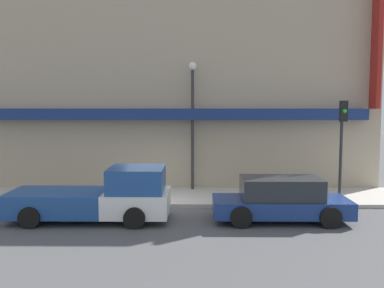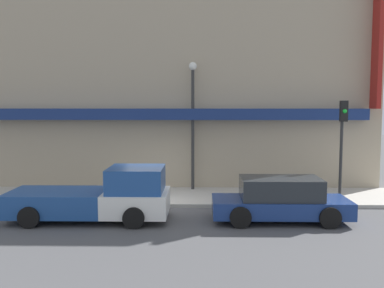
{
  "view_description": "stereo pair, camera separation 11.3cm",
  "coord_description": "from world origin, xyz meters",
  "px_view_note": "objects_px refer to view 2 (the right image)",
  "views": [
    {
      "loc": [
        1.54,
        -16.1,
        3.97
      ],
      "look_at": [
        1.33,
        1.36,
        2.34
      ],
      "focal_mm": 40.0,
      "sensor_mm": 36.0,
      "label": 1
    },
    {
      "loc": [
        1.65,
        -16.1,
        3.97
      ],
      "look_at": [
        1.33,
        1.36,
        2.34
      ],
      "focal_mm": 40.0,
      "sensor_mm": 36.0,
      "label": 2
    }
  ],
  "objects_px": {
    "fire_hydrant": "(124,193)",
    "pickup_truck": "(100,197)",
    "parked_car": "(280,200)",
    "traffic_light": "(342,133)",
    "street_lamp": "(193,111)"
  },
  "relations": [
    {
      "from": "parked_car",
      "to": "traffic_light",
      "type": "height_order",
      "value": "traffic_light"
    },
    {
      "from": "parked_car",
      "to": "street_lamp",
      "type": "relative_size",
      "value": 0.81
    },
    {
      "from": "parked_car",
      "to": "street_lamp",
      "type": "distance_m",
      "value": 6.36
    },
    {
      "from": "pickup_truck",
      "to": "parked_car",
      "type": "relative_size",
      "value": 1.18
    },
    {
      "from": "pickup_truck",
      "to": "traffic_light",
      "type": "distance_m",
      "value": 9.42
    },
    {
      "from": "fire_hydrant",
      "to": "traffic_light",
      "type": "bearing_deg",
      "value": -0.01
    },
    {
      "from": "pickup_truck",
      "to": "fire_hydrant",
      "type": "xyz_separation_m",
      "value": [
        0.42,
        2.24,
        -0.34
      ]
    },
    {
      "from": "street_lamp",
      "to": "pickup_truck",
      "type": "bearing_deg",
      "value": -123.22
    },
    {
      "from": "fire_hydrant",
      "to": "pickup_truck",
      "type": "bearing_deg",
      "value": -100.51
    },
    {
      "from": "fire_hydrant",
      "to": "traffic_light",
      "type": "xyz_separation_m",
      "value": [
        8.51,
        -0.0,
        2.4
      ]
    },
    {
      "from": "fire_hydrant",
      "to": "parked_car",
      "type": "bearing_deg",
      "value": -21.3
    },
    {
      "from": "fire_hydrant",
      "to": "street_lamp",
      "type": "xyz_separation_m",
      "value": [
        2.68,
        2.49,
        3.22
      ]
    },
    {
      "from": "parked_car",
      "to": "street_lamp",
      "type": "bearing_deg",
      "value": 120.76
    },
    {
      "from": "pickup_truck",
      "to": "fire_hydrant",
      "type": "relative_size",
      "value": 8.47
    },
    {
      "from": "parked_car",
      "to": "fire_hydrant",
      "type": "height_order",
      "value": "parked_car"
    }
  ]
}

